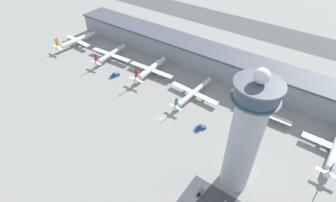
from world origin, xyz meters
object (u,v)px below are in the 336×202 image
Objects in this scene: airplane_gate_delta at (193,93)px; service_truck_catering at (201,128)px; airplane_gate_foxtrot at (336,148)px; airplane_gate_bravo at (110,55)px; control_tower at (245,136)px; service_truck_fuel at (115,75)px; airplane_gate_alpha at (77,40)px; airplane_gate_charlie at (150,69)px; airplane_gate_echo at (262,113)px; car_green_van at (201,192)px.

airplane_gate_delta is 6.46× the size of service_truck_catering.
airplane_gate_bravo is at bearing 179.84° from airplane_gate_foxtrot.
airplane_gate_bravo is (-137.67, 49.69, -29.16)m from control_tower.
airplane_gate_alpha is at bearing 165.52° from service_truck_fuel.
airplane_gate_foxtrot is (133.39, -2.24, -0.19)m from airplane_gate_charlie.
airplane_gate_foxtrot is (43.60, -5.21, 0.44)m from airplane_gate_echo.
car_green_van is (22.13, -37.82, -0.44)m from service_truck_catering.
service_truck_fuel is at bearing 155.55° from car_green_van.
service_truck_catering is at bearing -50.04° from airplane_gate_delta.
car_green_van is (42.40, -62.00, -3.06)m from airplane_gate_delta.
airplane_gate_echo is 4.52× the size of service_truck_fuel.
airplane_gate_foxtrot is 155.24m from service_truck_fuel.
car_green_van is at bearing -27.09° from airplane_gate_bravo.
service_truck_fuel is (-83.88, 10.37, -0.03)m from service_truck_catering.
airplane_gate_bravo is 143.43m from car_green_van.
airplane_gate_echo is at bearing 9.67° from airplane_gate_delta.
airplane_gate_bravo is at bearing 141.66° from service_truck_fuel.
service_truck_catering is (-26.84, -32.22, -2.85)m from airplane_gate_echo.
airplane_gate_bravo is at bearing -177.95° from airplane_gate_echo.
airplane_gate_delta is at bearing -170.33° from airplane_gate_echo.
airplane_gate_charlie is at bearing 1.28° from airplane_gate_alpha.
airplane_gate_echo is at bearing 11.16° from service_truck_fuel.
car_green_van is at bearing -55.63° from airplane_gate_delta.
airplane_gate_echo is 43.91m from airplane_gate_foxtrot.
airplane_gate_echo is 5.65× the size of service_truck_catering.
airplane_gate_alpha is 1.03× the size of airplane_gate_charlie.
airplane_gate_alpha is 6.26× the size of service_truck_catering.
airplane_gate_delta is (-52.43, 46.40, -29.93)m from control_tower.
airplane_gate_charlie is (42.56, 1.76, 0.08)m from airplane_gate_bravo.
service_truck_catering is at bearing -159.02° from airplane_gate_foxtrot.
control_tower is 1.84× the size of airplane_gate_echo.
airplane_gate_echo reaches higher than airplane_gate_delta.
control_tower is at bearing -28.41° from airplane_gate_charlie.
car_green_van is (171.63, -65.13, -4.08)m from airplane_gate_alpha.
airplane_gate_echo is (-5.32, 54.42, -29.70)m from control_tower.
airplane_gate_charlie is at bearing -178.10° from airplane_gate_echo.
airplane_gate_charlie is 42.99m from airplane_gate_delta.
airplane_gate_charlie is at bearing 173.25° from airplane_gate_delta.
airplane_gate_foxtrot is at bearing 1.78° from airplane_gate_delta.
airplane_gate_alpha is 9.53× the size of car_green_van.
airplane_gate_foxtrot is at bearing -0.16° from airplane_gate_bravo.
service_truck_catering is (62.95, -29.24, -3.48)m from airplane_gate_charlie.
airplane_gate_echo is at bearing 50.20° from service_truck_catering.
airplane_gate_echo is at bearing 95.59° from control_tower.
airplane_gate_foxtrot is at bearing -0.96° from airplane_gate_charlie.
airplane_gate_foxtrot is at bearing 20.98° from service_truck_catering.
control_tower is at bearing -41.51° from airplane_gate_delta.
airplane_gate_delta is at bearing 138.49° from control_tower.
airplane_gate_bravo is 0.97× the size of airplane_gate_delta.
airplane_gate_foxtrot is at bearing 6.15° from service_truck_fuel.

